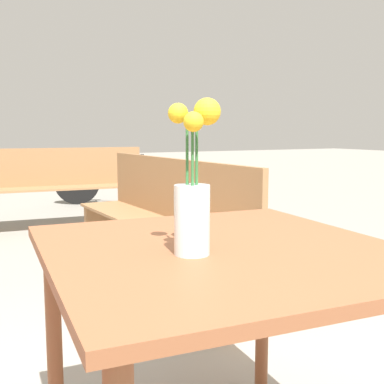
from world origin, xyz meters
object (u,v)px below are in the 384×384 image
at_px(table_front, 221,280).
at_px(bicycle, 110,180).
at_px(flower_vase, 193,201).
at_px(bench_far, 51,184).
at_px(bench_middle, 162,216).

bearing_deg(table_front, bicycle, 74.68).
relative_size(table_front, flower_vase, 2.69).
xyz_separation_m(table_front, flower_vase, (-0.11, -0.04, 0.23)).
bearing_deg(bench_far, bench_middle, -83.60).
bearing_deg(bench_far, flower_vase, -96.88).
height_order(bench_middle, bench_far, same).
relative_size(bench_middle, bicycle, 1.38).
distance_m(flower_vase, bench_middle, 2.02).
xyz_separation_m(flower_vase, bench_middle, (0.75, 1.83, -0.39)).
height_order(flower_vase, bicycle, flower_vase).
bearing_deg(table_front, bench_middle, 70.31).
xyz_separation_m(table_front, bench_far, (0.39, 4.05, -0.16)).
relative_size(flower_vase, bicycle, 0.27).
relative_size(table_front, bicycle, 0.73).
xyz_separation_m(bench_middle, bicycle, (0.83, 3.59, -0.13)).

